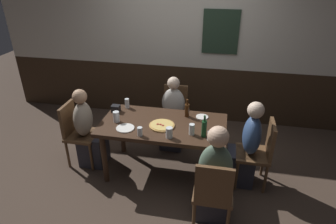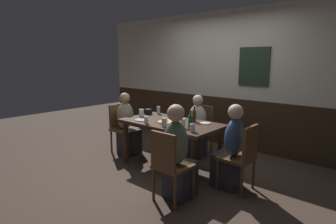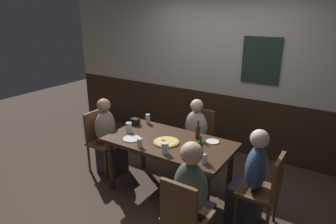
% 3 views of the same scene
% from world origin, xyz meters
% --- Properties ---
extents(ground_plane, '(12.00, 12.00, 0.00)m').
position_xyz_m(ground_plane, '(0.00, 0.00, 0.00)').
color(ground_plane, '#423328').
extents(wall_back, '(6.40, 0.13, 2.60)m').
position_xyz_m(wall_back, '(0.00, 1.65, 1.30)').
color(wall_back, '#332316').
rests_on(wall_back, ground_plane).
extents(dining_table, '(1.56, 0.83, 0.74)m').
position_xyz_m(dining_table, '(0.00, 0.00, 0.65)').
color(dining_table, '#382316').
rests_on(dining_table, ground_plane).
extents(chair_head_east, '(0.40, 0.40, 0.88)m').
position_xyz_m(chair_head_east, '(1.20, 0.00, 0.50)').
color(chair_head_east, brown).
rests_on(chair_head_east, ground_plane).
extents(chair_mid_far, '(0.40, 0.40, 0.88)m').
position_xyz_m(chair_mid_far, '(0.00, 0.83, 0.50)').
color(chair_mid_far, brown).
rests_on(chair_mid_far, ground_plane).
extents(chair_head_west, '(0.40, 0.40, 0.88)m').
position_xyz_m(chair_head_west, '(-1.20, 0.00, 0.50)').
color(chair_head_west, brown).
rests_on(chair_head_west, ground_plane).
extents(chair_right_near, '(0.40, 0.40, 0.88)m').
position_xyz_m(chair_right_near, '(0.69, -0.83, 0.50)').
color(chair_right_near, brown).
rests_on(chair_right_near, ground_plane).
extents(person_head_east, '(0.37, 0.34, 1.13)m').
position_xyz_m(person_head_east, '(1.03, 0.00, 0.48)').
color(person_head_east, '#2D2D38').
rests_on(person_head_east, ground_plane).
extents(person_mid_far, '(0.34, 0.37, 1.09)m').
position_xyz_m(person_mid_far, '(-0.00, 0.67, 0.45)').
color(person_mid_far, '#2D2D38').
rests_on(person_mid_far, ground_plane).
extents(person_head_west, '(0.37, 0.34, 1.11)m').
position_xyz_m(person_head_west, '(-1.03, 0.00, 0.46)').
color(person_head_west, '#2D2D38').
rests_on(person_head_west, ground_plane).
extents(person_right_near, '(0.34, 0.37, 1.17)m').
position_xyz_m(person_right_near, '(0.69, -0.67, 0.50)').
color(person_right_near, '#2D2D38').
rests_on(person_right_near, ground_plane).
extents(pizza, '(0.31, 0.31, 0.03)m').
position_xyz_m(pizza, '(0.00, -0.07, 0.75)').
color(pizza, tan).
rests_on(pizza, dining_table).
extents(beer_glass_tall, '(0.08, 0.08, 0.14)m').
position_xyz_m(beer_glass_tall, '(-0.58, -0.07, 0.80)').
color(beer_glass_tall, silver).
rests_on(beer_glass_tall, dining_table).
extents(beer_glass_half, '(0.08, 0.08, 0.13)m').
position_xyz_m(beer_glass_half, '(0.14, -0.30, 0.80)').
color(beer_glass_half, silver).
rests_on(beer_glass_half, dining_table).
extents(pint_glass_stout, '(0.06, 0.06, 0.11)m').
position_xyz_m(pint_glass_stout, '(-0.20, -0.33, 0.79)').
color(pint_glass_stout, silver).
rests_on(pint_glass_stout, dining_table).
extents(pint_glass_pale, '(0.07, 0.07, 0.11)m').
position_xyz_m(pint_glass_pale, '(0.60, -0.27, 0.79)').
color(pint_glass_pale, silver).
rests_on(pint_glass_pale, dining_table).
extents(highball_clear, '(0.06, 0.06, 0.13)m').
position_xyz_m(highball_clear, '(-0.58, 0.34, 0.80)').
color(highball_clear, silver).
rests_on(highball_clear, dining_table).
extents(tumbler_short, '(0.07, 0.07, 0.13)m').
position_xyz_m(tumbler_short, '(0.38, -0.18, 0.80)').
color(tumbler_short, silver).
rests_on(tumbler_short, dining_table).
extents(beer_bottle_green, '(0.06, 0.06, 0.27)m').
position_xyz_m(beer_bottle_green, '(0.52, -0.20, 0.85)').
color(beer_bottle_green, '#194723').
rests_on(beer_bottle_green, dining_table).
extents(beer_bottle_brown, '(0.06, 0.06, 0.24)m').
position_xyz_m(beer_bottle_brown, '(0.26, 0.24, 0.83)').
color(beer_bottle_brown, '#42230F').
rests_on(beer_bottle_brown, dining_table).
extents(plate_white_large, '(0.22, 0.22, 0.01)m').
position_xyz_m(plate_white_large, '(-0.42, -0.21, 0.75)').
color(plate_white_large, white).
rests_on(plate_white_large, dining_table).
extents(plate_white_small, '(0.16, 0.16, 0.01)m').
position_xyz_m(plate_white_small, '(0.46, 0.25, 0.75)').
color(plate_white_small, white).
rests_on(plate_white_small, dining_table).
extents(condiment_caddy, '(0.11, 0.09, 0.09)m').
position_xyz_m(condiment_caddy, '(-0.69, 0.19, 0.79)').
color(condiment_caddy, black).
rests_on(condiment_caddy, dining_table).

